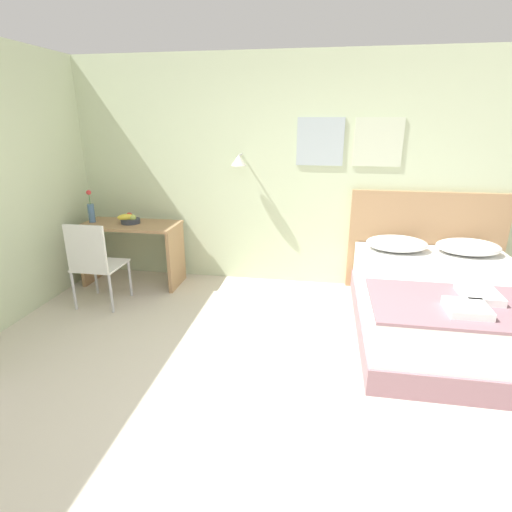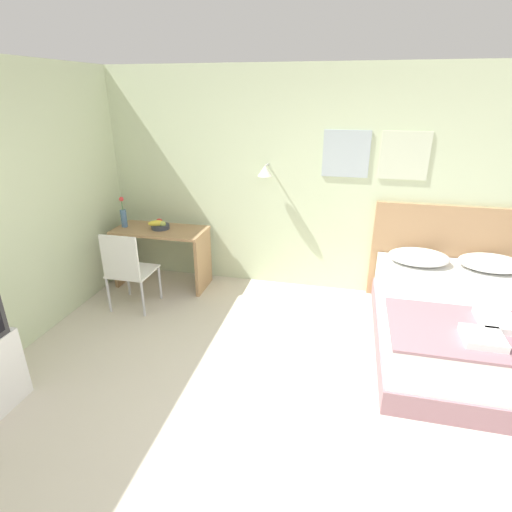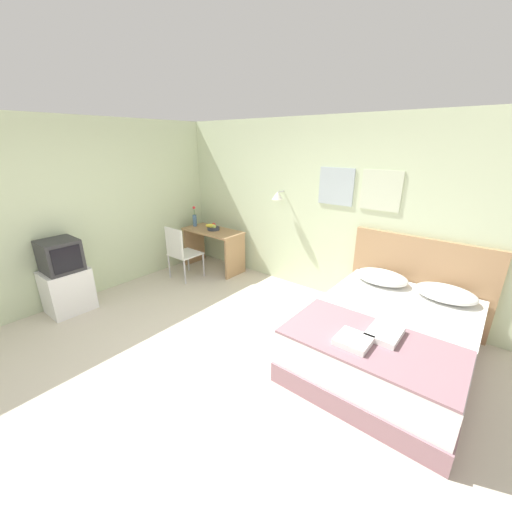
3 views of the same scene
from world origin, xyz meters
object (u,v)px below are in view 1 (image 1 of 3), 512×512
Objects in this scene: throw_blanket at (475,306)px; folded_towel_mid_bed at (467,309)px; fruit_bowl at (130,219)px; headboard at (425,243)px; flower_vase at (91,211)px; desk_chair at (93,260)px; bed at (446,307)px; pillow_left at (397,243)px; desk at (132,242)px; pillow_right at (468,247)px; folded_towel_near_foot at (479,294)px.

folded_towel_mid_bed reaches higher than throw_blanket.
fruit_bowl reaches higher than throw_blanket.
headboard is 4.43× the size of flower_vase.
folded_towel_mid_bed is 0.31× the size of desk_chair.
flower_vase is (-3.81, 1.45, 0.27)m from folded_towel_mid_bed.
bed is at bearing -11.89° from fruit_bowl.
headboard is 3.47m from fruit_bowl.
fruit_bowl reaches higher than pillow_left.
throw_blanket is 1.35× the size of desk.
pillow_right is 2.59× the size of fruit_bowl.
bed is 1.81× the size of desk.
fruit_bowl reaches higher than folded_towel_mid_bed.
bed is at bearing -0.09° from desk_chair.
folded_towel_mid_bed is 0.75× the size of flower_vase.
headboard is 1.11× the size of throw_blanket.
bed is at bearing -64.47° from pillow_left.
bed is 0.92m from pillow_left.
pillow_left is 1.42m from throw_blanket.
flower_vase is at bearing 119.41° from desk_chair.
folded_towel_near_foot reaches higher than bed.
folded_towel_near_foot is 0.34m from folded_towel_mid_bed.
pillow_right is (0.73, 0.00, 0.00)m from pillow_left.
desk is at bearing 161.53° from folded_towel_near_foot.
pillow_left is 2.59× the size of fruit_bowl.
folded_towel_mid_bed is 4.09m from flower_vase.
pillow_right is 1.81× the size of folded_towel_near_foot.
folded_towel_near_foot is (0.44, -1.22, -0.02)m from pillow_left.
fruit_bowl reaches higher than desk.
folded_towel_near_foot is (0.07, 0.15, 0.04)m from throw_blanket.
pillow_left is at bearing 99.72° from folded_towel_mid_bed.
pillow_right reaches higher than bed.
folded_towel_mid_bed is at bearing -98.01° from bed.
headboard is 3.95m from flower_vase.
headboard is at bearing 90.00° from bed.
flower_vase is (-3.92, -0.37, 0.31)m from headboard.
throw_blanket is 0.18m from folded_towel_mid_bed.
flower_vase is at bearing 159.14° from folded_towel_mid_bed.
folded_towel_near_foot is at bearing -103.49° from pillow_right.
throw_blanket is 3.69m from desk.
throw_blanket is 3.70m from fruit_bowl.
desk reaches higher than throw_blanket.
throw_blanket is at bearing 54.07° from folded_towel_mid_bed.
fruit_bowl is at bearing 158.90° from throw_blanket.
fruit_bowl is (-3.45, -0.35, 0.22)m from headboard.
desk reaches higher than pillow_left.
flower_vase is at bearing -177.17° from fruit_bowl.
fruit_bowl is at bearing -179.28° from pillow_left.
headboard is 1.83m from folded_towel_mid_bed.
flower_vase reaches higher than folded_towel_near_foot.
fruit_bowl reaches higher than folded_towel_near_foot.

